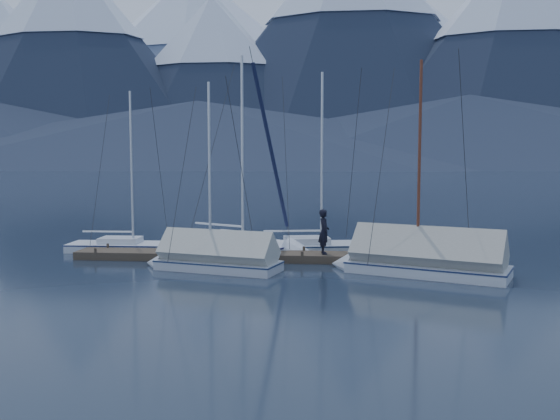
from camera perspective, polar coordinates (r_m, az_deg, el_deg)
The scene contains 10 objects.
ground at distance 23.81m, azimuth -0.46°, elevation -5.70°, with size 1000.00×1000.00×0.00m, color black.
mountain_range at distance 397.43m, azimuth 5.81°, elevation 12.86°, with size 877.00×584.00×150.50m.
dock at distance 25.75m, azimuth 0.00°, elevation -4.64°, with size 18.00×1.50×0.54m.
mooring_posts at distance 25.76m, azimuth -1.11°, elevation -4.09°, with size 15.12×1.52×0.35m.
sailboat_open_left at distance 28.95m, azimuth -13.10°, elevation -3.62°, with size 6.32×2.70×8.30m.
sailboat_open_mid at distance 28.32m, azimuth -2.72°, elevation -3.62°, with size 7.79×5.48×10.15m.
sailboat_open_right at distance 28.04m, azimuth 4.98°, elevation -3.75°, with size 7.20×3.37×9.20m.
sailboat_covered_near at distance 23.39m, azimuth 12.73°, elevation -4.91°, with size 7.18×4.54×8.98m.
sailboat_covered_far at distance 23.82m, azimuth -6.95°, elevation -4.77°, with size 6.03×3.18×8.11m.
person at distance 25.35m, azimuth 4.25°, elevation -2.09°, with size 0.70×0.46×1.92m, color black.
Camera 1 is at (2.42, -23.27, 4.44)m, focal length 38.00 mm.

